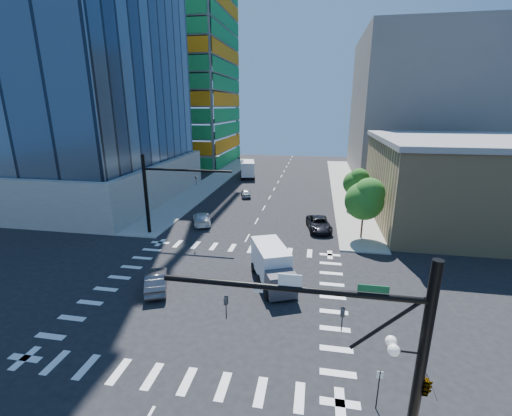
# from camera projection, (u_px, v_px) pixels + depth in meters

# --- Properties ---
(ground) EXTENTS (160.00, 160.00, 0.00)m
(ground) POSITION_uv_depth(u_px,v_px,m) (217.00, 293.00, 26.99)
(ground) COLOR black
(ground) RESTS_ON ground
(road_markings) EXTENTS (20.00, 20.00, 0.01)m
(road_markings) POSITION_uv_depth(u_px,v_px,m) (217.00, 293.00, 26.98)
(road_markings) COLOR silver
(road_markings) RESTS_ON ground
(sidewalk_ne) EXTENTS (5.00, 60.00, 0.15)m
(sidewalk_ne) POSITION_uv_depth(u_px,v_px,m) (345.00, 187.00, 62.59)
(sidewalk_ne) COLOR gray
(sidewalk_ne) RESTS_ON ground
(sidewalk_nw) EXTENTS (5.00, 60.00, 0.15)m
(sidewalk_nw) POSITION_uv_depth(u_px,v_px,m) (213.00, 181.00, 66.82)
(sidewalk_nw) COLOR gray
(sidewalk_nw) RESTS_ON ground
(construction_building) EXTENTS (25.16, 34.50, 70.60)m
(construction_building) POSITION_uv_depth(u_px,v_px,m) (177.00, 62.00, 83.03)
(construction_building) COLOR slate
(construction_building) RESTS_ON ground
(commercial_building) EXTENTS (20.50, 22.50, 10.60)m
(commercial_building) POSITION_uv_depth(u_px,v_px,m) (462.00, 181.00, 42.00)
(commercial_building) COLOR tan
(commercial_building) RESTS_ON ground
(bg_building_ne) EXTENTS (24.00, 30.00, 28.00)m
(bg_building_ne) POSITION_uv_depth(u_px,v_px,m) (417.00, 107.00, 70.32)
(bg_building_ne) COLOR slate
(bg_building_ne) RESTS_ON ground
(signal_mast_se) EXTENTS (10.51, 2.48, 9.00)m
(signal_mast_se) POSITION_uv_depth(u_px,v_px,m) (396.00, 358.00, 12.92)
(signal_mast_se) COLOR black
(signal_mast_se) RESTS_ON sidewalk_se
(signal_mast_nw) EXTENTS (10.20, 0.40, 9.00)m
(signal_mast_nw) POSITION_uv_depth(u_px,v_px,m) (158.00, 188.00, 37.96)
(signal_mast_nw) COLOR black
(signal_mast_nw) RESTS_ON sidewalk_nw
(tree_south) EXTENTS (4.16, 4.16, 6.82)m
(tree_south) POSITION_uv_depth(u_px,v_px,m) (366.00, 198.00, 36.63)
(tree_south) COLOR #382316
(tree_south) RESTS_ON sidewalk_ne
(tree_north) EXTENTS (3.54, 3.52, 5.78)m
(tree_north) POSITION_uv_depth(u_px,v_px,m) (357.00, 182.00, 48.10)
(tree_north) COLOR #382316
(tree_north) RESTS_ON sidewalk_ne
(no_parking_sign) EXTENTS (0.30, 0.06, 2.20)m
(no_parking_sign) POSITION_uv_depth(u_px,v_px,m) (379.00, 385.00, 16.29)
(no_parking_sign) COLOR black
(no_parking_sign) RESTS_ON ground
(car_nb_far) EXTENTS (3.39, 5.82, 1.52)m
(car_nb_far) POSITION_uv_depth(u_px,v_px,m) (319.00, 224.00, 40.57)
(car_nb_far) COLOR black
(car_nb_far) RESTS_ON ground
(car_sb_near) EXTENTS (3.77, 5.35, 1.44)m
(car_sb_near) POSITION_uv_depth(u_px,v_px,m) (202.00, 218.00, 42.74)
(car_sb_near) COLOR white
(car_sb_near) RESTS_ON ground
(car_sb_mid) EXTENTS (2.42, 4.02, 1.28)m
(car_sb_mid) POSITION_uv_depth(u_px,v_px,m) (246.00, 193.00, 55.68)
(car_sb_mid) COLOR #AEB2B6
(car_sb_mid) RESTS_ON ground
(car_sb_cross) EXTENTS (3.22, 4.78, 1.49)m
(car_sb_cross) POSITION_uv_depth(u_px,v_px,m) (156.00, 281.00, 27.39)
(car_sb_cross) COLOR #49484D
(car_sb_cross) RESTS_ON ground
(box_truck_near) EXTENTS (4.58, 6.35, 3.06)m
(box_truck_near) POSITION_uv_depth(u_px,v_px,m) (273.00, 269.00, 27.99)
(box_truck_near) COLOR black
(box_truck_near) RESTS_ON ground
(box_truck_far) EXTENTS (4.14, 7.02, 3.45)m
(box_truck_far) POSITION_uv_depth(u_px,v_px,m) (248.00, 170.00, 70.82)
(box_truck_far) COLOR black
(box_truck_far) RESTS_ON ground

